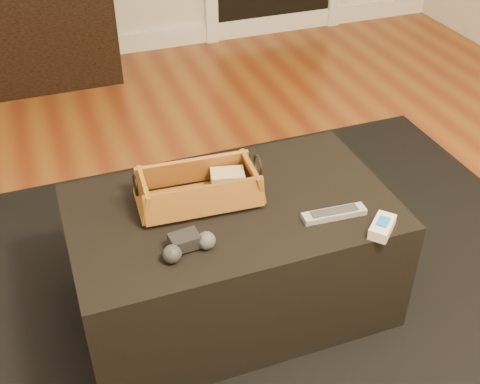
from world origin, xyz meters
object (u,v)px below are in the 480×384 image
object	(u,v)px
game_controller	(188,245)
silver_remote	(334,214)
wicker_basket	(199,189)
ottoman	(232,256)
cream_gadget	(382,227)
tv_remote	(194,199)

from	to	relation	value
game_controller	silver_remote	bearing A→B (deg)	0.29
game_controller	silver_remote	size ratio (longest dim) A/B	0.84
wicker_basket	silver_remote	bearing A→B (deg)	-30.77
ottoman	cream_gadget	size ratio (longest dim) A/B	8.64
silver_remote	cream_gadget	size ratio (longest dim) A/B	1.72
ottoman	wicker_basket	world-z (taller)	wicker_basket
ottoman	tv_remote	xyz separation A→B (m)	(-0.11, 0.04, 0.23)
silver_remote	wicker_basket	bearing A→B (deg)	149.23
tv_remote	wicker_basket	size ratio (longest dim) A/B	0.51
ottoman	game_controller	world-z (taller)	game_controller
wicker_basket	silver_remote	world-z (taller)	wicker_basket
game_controller	ottoman	bearing A→B (deg)	40.54
tv_remote	game_controller	xyz separation A→B (m)	(-0.08, -0.20, 0.00)
ottoman	wicker_basket	bearing A→B (deg)	147.14
wicker_basket	game_controller	distance (m)	0.24
game_controller	cream_gadget	size ratio (longest dim) A/B	1.44
ottoman	cream_gadget	distance (m)	0.51
game_controller	tv_remote	bearing A→B (deg)	68.65
wicker_basket	silver_remote	distance (m)	0.42
ottoman	wicker_basket	size ratio (longest dim) A/B	2.55
tv_remote	wicker_basket	bearing A→B (deg)	30.87
wicker_basket	silver_remote	xyz separation A→B (m)	(0.36, -0.21, -0.03)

